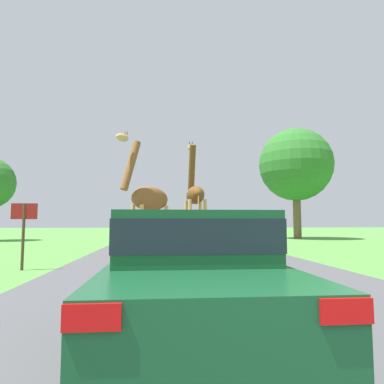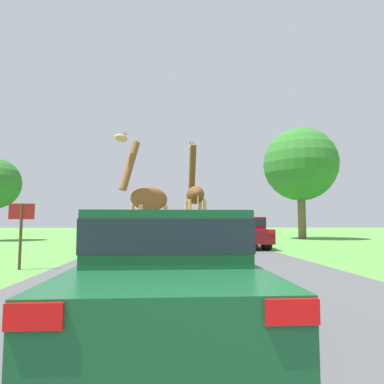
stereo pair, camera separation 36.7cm
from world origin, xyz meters
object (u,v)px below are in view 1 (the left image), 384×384
tree_left_edge (296,165)px  car_far_ahead (209,231)px  car_lead_maroon (191,271)px  car_queue_right (147,229)px  sign_post (24,224)px  giraffe_near_road (195,195)px  car_queue_left (244,232)px  giraffe_companion (147,198)px

tree_left_edge → car_far_ahead: bearing=-162.7°
tree_left_edge → car_lead_maroon: bearing=-115.1°
car_queue_right → sign_post: size_ratio=2.37×
giraffe_near_road → tree_left_edge: size_ratio=0.59×
car_far_ahead → tree_left_edge: (7.39, 2.30, 5.19)m
giraffe_near_road → tree_left_edge: (9.29, 11.32, 3.36)m
giraffe_near_road → sign_post: 7.36m
car_far_ahead → car_queue_left: bearing=-82.6°
car_far_ahead → giraffe_companion: bearing=-110.7°
car_queue_left → car_far_ahead: 6.70m
car_lead_maroon → car_queue_left: size_ratio=0.97×
car_queue_right → sign_post: 18.51m
giraffe_near_road → sign_post: giraffe_near_road is taller
giraffe_near_road → sign_post: (-5.26, -5.00, -1.24)m
car_queue_left → car_far_ahead: bearing=97.4°
giraffe_near_road → car_queue_right: (-2.55, 13.31, -1.75)m
car_lead_maroon → car_far_ahead: (3.04, 19.94, -0.07)m
giraffe_companion → tree_left_edge: tree_left_edge is taller
car_queue_left → car_far_ahead: size_ratio=0.91×
car_lead_maroon → car_queue_right: size_ratio=0.94×
giraffe_near_road → tree_left_edge: bearing=47.8°
car_queue_left → sign_post: (-8.02, -7.38, 0.45)m
giraffe_companion → giraffe_near_road: bearing=-100.2°
sign_post → giraffe_near_road: bearing=43.5°
giraffe_near_road → car_lead_maroon: giraffe_near_road is taller
sign_post → tree_left_edge: bearing=48.3°
car_lead_maroon → car_queue_right: bearing=93.3°
tree_left_edge → sign_post: size_ratio=4.80×
car_queue_right → tree_left_edge: bearing=-9.5°
car_queue_right → sign_post: bearing=-98.4°
giraffe_companion → car_queue_right: 14.74m
giraffe_near_road → car_queue_left: size_ratio=1.24×
car_queue_right → car_queue_left: 12.15m
car_queue_right → sign_post: sign_post is taller
car_far_ahead → sign_post: sign_post is taller
giraffe_companion → car_lead_maroon: (0.87, -9.57, -1.49)m
car_queue_left → tree_left_edge: bearing=53.8°
car_queue_left → car_far_ahead: car_queue_left is taller
car_lead_maroon → car_far_ahead: size_ratio=0.88×
giraffe_near_road → giraffe_companion: bearing=-148.9°
giraffe_companion → sign_post: size_ratio=2.59×
car_far_ahead → sign_post: 15.75m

